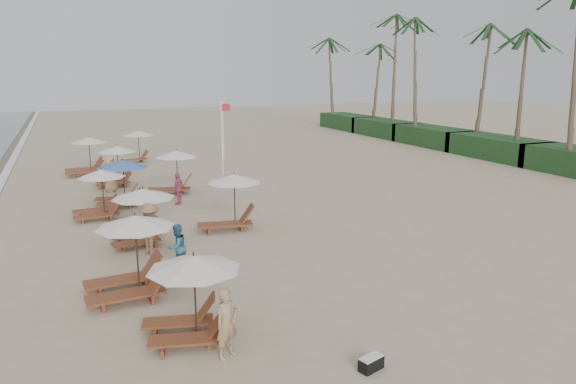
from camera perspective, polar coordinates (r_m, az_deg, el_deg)
name	(u,v)px	position (r m, az deg, el deg)	size (l,w,h in m)	color
ground	(316,261)	(18.17, 3.09, -7.42)	(160.00, 160.00, 0.00)	tan
shrub_hedge	(498,148)	(42.31, 21.68, 4.47)	(3.20, 53.00, 1.60)	#193D1C
palm_row	(499,20)	(42.69, 21.76, 16.83)	(7.00, 52.00, 12.30)	brown
lounger_station_0	(188,294)	(13.00, -10.77, -10.71)	(2.46, 2.26, 2.07)	brown
lounger_station_1	(127,260)	(15.78, -16.93, -7.02)	(2.71, 2.23, 2.35)	brown
lounger_station_2	(139,213)	(20.36, -15.74, -2.24)	(2.51, 2.33, 2.08)	brown
lounger_station_3	(98,195)	(24.53, -19.83, -0.28)	(2.41, 2.04, 2.15)	brown
lounger_station_4	(119,182)	(26.44, -17.71, 1.07)	(2.69, 2.44, 2.20)	brown
lounger_station_5	(114,166)	(31.25, -18.22, 2.71)	(2.41, 2.09, 2.25)	brown
lounger_station_6	(85,158)	(35.28, -21.02, 3.44)	(2.70, 2.19, 2.34)	brown
inland_station_0	(230,199)	(21.50, -6.32, -0.74)	(2.91, 2.24, 2.22)	brown
inland_station_1	(173,170)	(28.44, -12.33, 2.38)	(2.91, 2.31, 2.22)	brown
inland_station_2	(136,142)	(39.04, -16.02, 5.22)	(2.59, 2.24, 2.22)	brown
beachgoer_near	(227,323)	(12.18, -6.61, -13.88)	(0.60, 0.39, 1.65)	#A17F57
beachgoer_mid_a	(177,247)	(17.57, -11.86, -5.80)	(0.73, 0.57, 1.51)	#2F698D
beachgoer_mid_b	(150,229)	(19.14, -14.63, -3.86)	(1.19, 0.68, 1.84)	#8A6346
beachgoer_far_a	(178,189)	(26.06, -11.73, 0.35)	(0.91, 0.38, 1.55)	#B5486D
beachgoer_far_b	(111,174)	(29.70, -18.57, 1.81)	(0.93, 0.60, 1.90)	tan
duffel_bag	(371,363)	(12.10, 8.94, -17.75)	(0.61, 0.43, 0.31)	black
flag_pole_near	(222,134)	(32.87, -7.07, 6.17)	(0.60, 0.08, 4.57)	silver
flag_pole_far	(224,127)	(38.97, -6.96, 6.96)	(0.60, 0.08, 4.24)	silver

